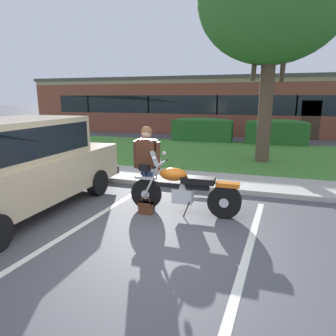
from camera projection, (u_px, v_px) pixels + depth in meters
ground_plane at (134, 239)px, 4.96m from camera, size 140.00×140.00×0.00m
curb_strip at (182, 186)px, 7.75m from camera, size 60.00×0.20×0.12m
concrete_walk at (190, 178)px, 8.54m from camera, size 60.00×1.50×0.08m
grass_lawn at (214, 154)px, 12.36m from camera, size 60.00×6.73×0.06m
stall_stripe_0 at (81, 226)px, 5.48m from camera, size 0.41×4.40×0.01m
stall_stripe_1 at (248, 250)px, 4.61m from camera, size 0.41×4.40×0.01m
motorcycle at (188, 190)px, 5.98m from camera, size 2.24×0.82×1.26m
rider_person at (147, 162)px, 6.14m from camera, size 0.57×0.31×1.70m
handbag at (146, 207)px, 6.02m from camera, size 0.28×0.13×0.36m
parked_suv_adjacent at (14, 166)px, 5.92m from camera, size 2.08×4.87×1.86m
hedge_left at (202, 129)px, 15.71m from camera, size 3.07×0.90×1.24m
hedge_center_left at (277, 132)px, 14.63m from camera, size 2.87×0.90×1.24m
brick_building at (227, 104)px, 21.81m from camera, size 25.63×8.87×3.52m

